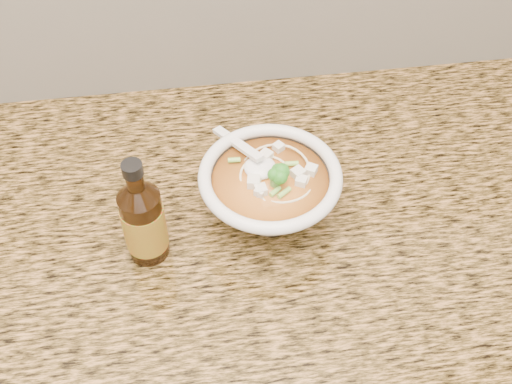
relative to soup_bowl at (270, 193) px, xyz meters
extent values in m
cube|color=#381B10|center=(-0.18, 0.00, -0.52)|extent=(4.00, 0.65, 0.86)
cube|color=#A8733D|center=(-0.18, 0.00, -0.07)|extent=(4.00, 0.68, 0.04)
cylinder|color=white|center=(0.00, 0.00, -0.04)|extent=(0.08, 0.08, 0.01)
torus|color=white|center=(0.00, 0.00, 0.04)|extent=(0.20, 0.20, 0.02)
torus|color=beige|center=(0.01, -0.01, 0.03)|extent=(0.14, 0.14, 0.00)
torus|color=beige|center=(-0.02, -0.02, 0.03)|extent=(0.10, 0.10, 0.00)
torus|color=beige|center=(0.00, 0.02, 0.03)|extent=(0.12, 0.12, 0.00)
torus|color=beige|center=(-0.02, 0.02, 0.02)|extent=(0.14, 0.14, 0.00)
torus|color=beige|center=(-0.01, -0.01, 0.02)|extent=(0.08, 0.08, 0.00)
torus|color=beige|center=(-0.01, -0.01, 0.02)|extent=(0.09, 0.09, 0.00)
cube|color=silver|center=(0.04, 0.03, 0.03)|extent=(0.02, 0.02, 0.02)
cube|color=silver|center=(-0.03, 0.04, 0.03)|extent=(0.02, 0.02, 0.01)
cube|color=silver|center=(0.04, -0.03, 0.03)|extent=(0.02, 0.02, 0.01)
cube|color=silver|center=(-0.01, -0.02, 0.03)|extent=(0.02, 0.02, 0.02)
cube|color=silver|center=(0.04, -0.02, 0.03)|extent=(0.02, 0.02, 0.02)
cube|color=silver|center=(-0.05, -0.01, 0.03)|extent=(0.02, 0.02, 0.02)
cube|color=silver|center=(0.00, -0.04, 0.03)|extent=(0.02, 0.02, 0.01)
cube|color=silver|center=(-0.02, -0.01, 0.03)|extent=(0.02, 0.02, 0.02)
ellipsoid|color=#196014|center=(0.01, -0.01, 0.05)|extent=(0.04, 0.04, 0.03)
cylinder|color=#8CCC4E|center=(-0.01, 0.03, 0.03)|extent=(0.01, 0.02, 0.01)
cylinder|color=#8CCC4E|center=(-0.04, 0.01, 0.03)|extent=(0.02, 0.01, 0.01)
cylinder|color=#8CCC4E|center=(0.03, 0.00, 0.03)|extent=(0.02, 0.02, 0.01)
cylinder|color=#8CCC4E|center=(-0.03, 0.01, 0.03)|extent=(0.01, 0.02, 0.01)
ellipsoid|color=white|center=(-0.01, 0.02, 0.03)|extent=(0.05, 0.05, 0.02)
cube|color=white|center=(-0.04, 0.06, 0.04)|extent=(0.07, 0.10, 0.03)
cylinder|color=#321906|center=(-0.18, -0.04, 0.01)|extent=(0.06, 0.06, 0.12)
cylinder|color=#321906|center=(-0.18, -0.04, 0.10)|extent=(0.03, 0.03, 0.02)
cylinder|color=black|center=(-0.18, -0.04, 0.12)|extent=(0.03, 0.03, 0.02)
cylinder|color=red|center=(-0.18, -0.04, 0.01)|extent=(0.07, 0.07, 0.07)
camera|label=1|loc=(-0.10, -0.59, 0.70)|focal=45.00mm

